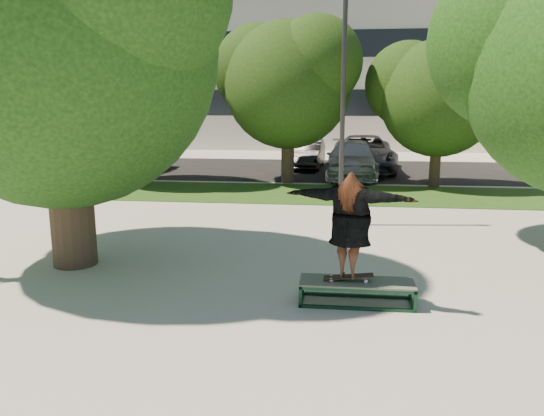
# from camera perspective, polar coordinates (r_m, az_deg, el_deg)

# --- Properties ---
(ground) EXTENTS (120.00, 120.00, 0.00)m
(ground) POSITION_cam_1_polar(r_m,az_deg,el_deg) (9.12, 1.10, -8.90)
(ground) COLOR #ADA99F
(ground) RESTS_ON ground
(grass_strip) EXTENTS (30.00, 4.00, 0.02)m
(grass_strip) POSITION_cam_1_polar(r_m,az_deg,el_deg) (18.28, 7.22, 1.47)
(grass_strip) COLOR #143F12
(grass_strip) RESTS_ON ground
(asphalt_strip) EXTENTS (40.00, 8.00, 0.01)m
(asphalt_strip) POSITION_cam_1_polar(r_m,az_deg,el_deg) (24.72, 4.83, 4.14)
(asphalt_strip) COLOR black
(asphalt_strip) RESTS_ON ground
(tree_left) EXTENTS (6.96, 5.95, 7.12)m
(tree_left) POSITION_cam_1_polar(r_m,az_deg,el_deg) (10.95, -22.24, 17.22)
(tree_left) COLOR #38281E
(tree_left) RESTS_ON ground
(bg_tree_left) EXTENTS (5.28, 4.51, 5.77)m
(bg_tree_left) POSITION_cam_1_polar(r_m,az_deg,el_deg) (20.94, -14.27, 12.72)
(bg_tree_left) COLOR #38281E
(bg_tree_left) RESTS_ON ground
(bg_tree_mid) EXTENTS (5.76, 4.92, 6.24)m
(bg_tree_mid) POSITION_cam_1_polar(r_m,az_deg,el_deg) (20.68, 1.55, 13.87)
(bg_tree_mid) COLOR #38281E
(bg_tree_mid) RESTS_ON ground
(bg_tree_right) EXTENTS (5.04, 4.31, 5.43)m
(bg_tree_right) POSITION_cam_1_polar(r_m,az_deg,el_deg) (20.39, 17.36, 11.92)
(bg_tree_right) COLOR #38281E
(bg_tree_right) RESTS_ON ground
(lamppost) EXTENTS (0.25, 0.15, 6.11)m
(lamppost) POSITION_cam_1_polar(r_m,az_deg,el_deg) (13.50, 7.64, 11.32)
(lamppost) COLOR #2D2D30
(lamppost) RESTS_ON ground
(office_building) EXTENTS (30.00, 14.12, 16.00)m
(office_building) POSITION_cam_1_polar(r_m,az_deg,el_deg) (40.86, 2.95, 18.33)
(office_building) COLOR silver
(office_building) RESTS_ON ground
(grind_box) EXTENTS (1.80, 0.60, 0.38)m
(grind_box) POSITION_cam_1_polar(r_m,az_deg,el_deg) (8.63, 9.07, -8.92)
(grind_box) COLOR #10321F
(grind_box) RESTS_ON ground
(skater_rig) EXTENTS (2.12, 1.09, 1.74)m
(skater_rig) POSITION_cam_1_polar(r_m,az_deg,el_deg) (8.30, 8.40, -1.82)
(skater_rig) COLOR white
(skater_rig) RESTS_ON grind_box
(car_silver_a) EXTENTS (1.54, 3.80, 1.29)m
(car_silver_a) POSITION_cam_1_polar(r_m,az_deg,el_deg) (24.64, -13.48, 5.34)
(car_silver_a) COLOR #9E9EA2
(car_silver_a) RESTS_ON asphalt_strip
(car_dark) EXTENTS (1.66, 4.13, 1.33)m
(car_dark) POSITION_cam_1_polar(r_m,az_deg,el_deg) (25.16, 3.76, 5.80)
(car_dark) COLOR black
(car_dark) RESTS_ON asphalt_strip
(car_grey) EXTENTS (2.73, 5.83, 1.61)m
(car_grey) POSITION_cam_1_polar(r_m,az_deg,el_deg) (24.35, 9.82, 5.80)
(car_grey) COLOR #4F4E53
(car_grey) RESTS_ON asphalt_strip
(car_silver_b) EXTENTS (2.20, 5.16, 1.48)m
(car_silver_b) POSITION_cam_1_polar(r_m,az_deg,el_deg) (22.42, 8.57, 5.19)
(car_silver_b) COLOR #9F9FA3
(car_silver_b) RESTS_ON asphalt_strip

